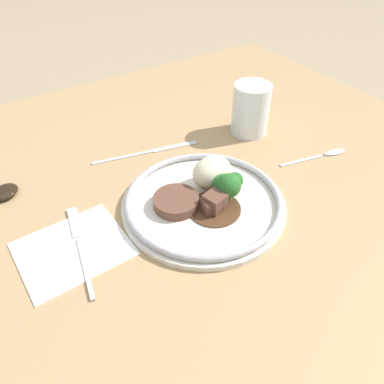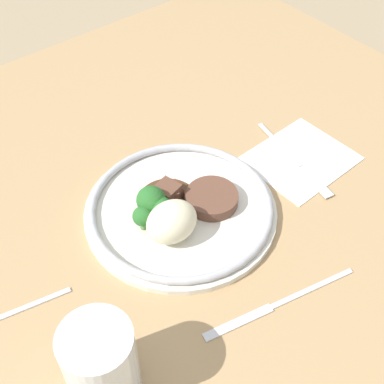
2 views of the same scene
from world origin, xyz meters
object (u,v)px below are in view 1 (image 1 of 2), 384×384
at_px(fork, 79,240).
at_px(knife, 150,152).
at_px(plate, 206,197).
at_px(juice_glass, 251,111).
at_px(spoon, 327,154).

xyz_separation_m(fork, knife, (0.21, 0.16, -0.00)).
distance_m(plate, knife, 0.20).
bearing_deg(knife, fork, -130.99).
height_order(juice_glass, fork, juice_glass).
distance_m(plate, fork, 0.22).
bearing_deg(knife, spoon, -22.38).
relative_size(plate, juice_glass, 2.57).
relative_size(plate, spoon, 1.82).
relative_size(juice_glass, spoon, 0.71).
height_order(plate, knife, plate).
bearing_deg(plate, knife, 91.06).
relative_size(plate, fork, 1.46).
bearing_deg(plate, spoon, -2.47).
height_order(juice_glass, knife, juice_glass).
bearing_deg(spoon, juice_glass, 126.98).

